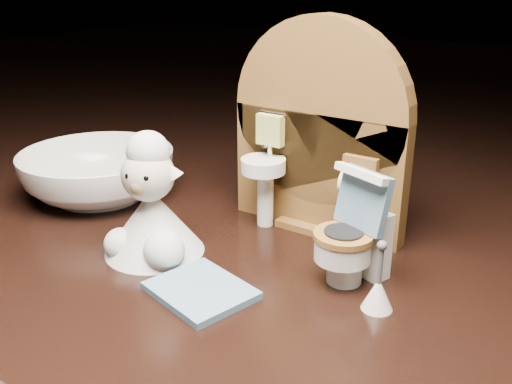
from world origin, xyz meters
The scene contains 6 objects.
backdrop_panel centered at (0.00, 0.06, 0.07)m, with size 0.13×0.05×0.15m.
toy_toilet centered at (0.05, 0.01, 0.03)m, with size 0.04×0.05×0.07m.
bath_mat centered at (-0.01, -0.06, 0.00)m, with size 0.06×0.05×0.00m, color #5B819E.
toilet_brush centered at (0.08, -0.01, 0.01)m, with size 0.02×0.02×0.04m.
plush_lamb centered at (-0.07, -0.03, 0.03)m, with size 0.07×0.07×0.09m.
ceramic_bowl centered at (-0.18, 0.02, 0.02)m, with size 0.12×0.12×0.04m, color white.
Camera 1 is at (0.18, -0.28, 0.18)m, focal length 40.00 mm.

